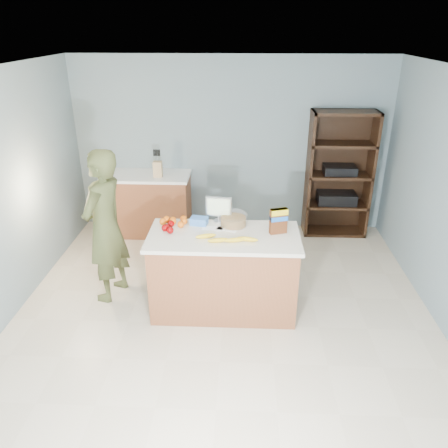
{
  "coord_description": "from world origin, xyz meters",
  "views": [
    {
      "loc": [
        0.19,
        -3.7,
        2.88
      ],
      "look_at": [
        0.0,
        0.35,
        1.0
      ],
      "focal_mm": 35.0,
      "sensor_mm": 36.0,
      "label": 1
    }
  ],
  "objects_px": {
    "shelving_unit": "(338,176)",
    "tv": "(219,208)",
    "person": "(105,227)",
    "cereal_box": "(279,219)",
    "counter_peninsula": "(224,275)"
  },
  "relations": [
    {
      "from": "counter_peninsula",
      "to": "tv",
      "type": "bearing_deg",
      "value": 101.75
    },
    {
      "from": "person",
      "to": "counter_peninsula",
      "type": "bearing_deg",
      "value": 97.72
    },
    {
      "from": "person",
      "to": "tv",
      "type": "height_order",
      "value": "person"
    },
    {
      "from": "person",
      "to": "cereal_box",
      "type": "xyz_separation_m",
      "value": [
        1.85,
        -0.15,
        0.19
      ]
    },
    {
      "from": "counter_peninsula",
      "to": "shelving_unit",
      "type": "height_order",
      "value": "shelving_unit"
    },
    {
      "from": "tv",
      "to": "cereal_box",
      "type": "xyz_separation_m",
      "value": [
        0.63,
        -0.27,
        -0.0
      ]
    },
    {
      "from": "tv",
      "to": "cereal_box",
      "type": "relative_size",
      "value": 1.06
    },
    {
      "from": "shelving_unit",
      "to": "tv",
      "type": "xyz_separation_m",
      "value": [
        -1.62,
        -1.71,
        0.19
      ]
    },
    {
      "from": "shelving_unit",
      "to": "tv",
      "type": "distance_m",
      "value": 2.36
    },
    {
      "from": "shelving_unit",
      "to": "tv",
      "type": "height_order",
      "value": "shelving_unit"
    },
    {
      "from": "counter_peninsula",
      "to": "person",
      "type": "bearing_deg",
      "value": 170.54
    },
    {
      "from": "tv",
      "to": "person",
      "type": "bearing_deg",
      "value": -174.37
    },
    {
      "from": "cereal_box",
      "to": "counter_peninsula",
      "type": "bearing_deg",
      "value": -172.67
    },
    {
      "from": "counter_peninsula",
      "to": "cereal_box",
      "type": "height_order",
      "value": "cereal_box"
    },
    {
      "from": "counter_peninsula",
      "to": "cereal_box",
      "type": "bearing_deg",
      "value": 7.33
    }
  ]
}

